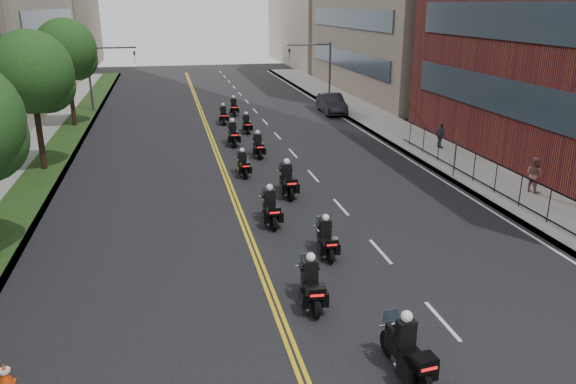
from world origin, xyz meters
name	(u,v)px	position (x,y,z in m)	size (l,w,h in m)	color
sidewalk_right	(423,145)	(12.00, 25.00, 0.07)	(4.00, 90.00, 0.15)	gray
sidewalk_left	(33,166)	(-12.00, 25.00, 0.07)	(4.00, 90.00, 0.15)	gray
grass_strip	(48,164)	(-11.20, 25.00, 0.17)	(2.00, 90.00, 0.04)	#133412
iron_fence	(534,198)	(11.00, 12.00, 0.90)	(0.05, 28.00, 1.50)	black
street_trees	(10,94)	(-11.05, 18.61, 5.13)	(4.40, 38.40, 7.98)	#321D16
traffic_signal_right	(320,64)	(9.54, 42.00, 3.70)	(4.09, 0.20, 5.60)	#3F3F44
traffic_signal_left	(101,69)	(-9.54, 42.00, 3.70)	(4.09, 0.20, 5.60)	#3F3F44
motorcycle_1	(407,352)	(1.08, 2.81, 0.70)	(0.68, 2.41, 1.78)	black
motorcycle_2	(311,286)	(-0.36, 6.71, 0.68)	(0.60, 2.33, 1.72)	black
motorcycle_3	(326,240)	(1.09, 10.14, 0.63)	(0.51, 2.15, 1.58)	black
motorcycle_4	(270,209)	(-0.34, 13.63, 0.69)	(0.54, 2.35, 1.74)	black
motorcycle_5	(287,181)	(1.14, 17.13, 0.72)	(0.57, 2.48, 1.83)	black
motorcycle_6	(243,165)	(-0.51, 20.90, 0.60)	(0.52, 2.07, 1.53)	black
motorcycle_7	(258,147)	(0.94, 24.64, 0.64)	(0.51, 2.21, 1.63)	black
motorcycle_8	(233,135)	(-0.19, 27.95, 0.70)	(0.55, 2.40, 1.77)	black
motorcycle_9	(247,125)	(1.23, 31.48, 0.60)	(0.47, 2.06, 1.52)	black
motorcycle_10	(223,116)	(-0.07, 35.04, 0.63)	(0.51, 2.17, 1.60)	black
motorcycle_11	(234,108)	(1.16, 38.38, 0.65)	(0.52, 2.22, 1.64)	black
parked_sedan	(332,104)	(9.40, 37.53, 0.82)	(1.73, 4.95, 1.63)	black
pedestrian_b	(534,174)	(12.89, 14.73, 1.02)	(0.85, 0.66, 1.75)	#88534A
pedestrian_c	(441,135)	(12.55, 23.81, 0.95)	(0.94, 0.39, 1.60)	#38383E
traffic_cone	(5,374)	(-8.64, 4.59, 0.30)	(0.37, 0.37, 0.62)	#DB3E0B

